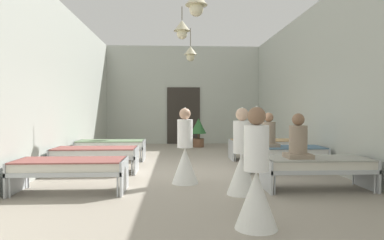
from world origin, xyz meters
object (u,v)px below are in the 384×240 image
at_px(bed_left_row_0, 70,167).
at_px(patient_seated_primary, 269,134).
at_px(bed_left_row_2, 111,145).
at_px(nurse_far_aisle, 185,156).
at_px(bed_right_row_2, 263,144).
at_px(bed_right_row_1, 283,152).
at_px(patient_seated_secondary, 298,142).
at_px(bed_right_row_0, 317,165).
at_px(nurse_near_aisle, 256,185).
at_px(nurse_mid_aisle, 242,163).
at_px(bed_left_row_1, 96,153).
at_px(potted_plant, 198,130).

height_order(bed_left_row_0, patient_seated_primary, patient_seated_primary).
xyz_separation_m(bed_left_row_2, nurse_far_aisle, (2.01, -3.17, 0.09)).
distance_m(bed_left_row_2, patient_seated_primary, 4.46).
relative_size(bed_right_row_2, nurse_far_aisle, 1.28).
height_order(bed_right_row_1, patient_seated_secondary, patient_seated_secondary).
relative_size(bed_left_row_2, nurse_far_aisle, 1.28).
height_order(bed_right_row_1, nurse_far_aisle, nurse_far_aisle).
bearing_deg(bed_right_row_0, patient_seated_secondary, -176.82).
height_order(nurse_near_aisle, patient_seated_secondary, nurse_near_aisle).
bearing_deg(bed_right_row_0, nurse_far_aisle, 165.09).
bearing_deg(nurse_far_aisle, bed_left_row_2, 109.15).
height_order(bed_left_row_0, nurse_mid_aisle, nurse_mid_aisle).
relative_size(bed_left_row_1, potted_plant, 1.71).
bearing_deg(nurse_far_aisle, bed_right_row_2, 40.14).
bearing_deg(nurse_far_aisle, patient_seated_primary, 19.69).
height_order(bed_left_row_1, bed_right_row_1, same).
height_order(bed_right_row_1, bed_left_row_2, same).
relative_size(bed_right_row_0, bed_right_row_1, 1.00).
bearing_deg(nurse_mid_aisle, bed_left_row_2, 69.51).
bearing_deg(patient_seated_secondary, bed_left_row_2, 136.47).
bearing_deg(nurse_near_aisle, bed_left_row_2, 19.77).
relative_size(bed_right_row_2, potted_plant, 1.71).
xyz_separation_m(bed_right_row_1, nurse_mid_aisle, (-1.41, -2.19, 0.09)).
xyz_separation_m(bed_left_row_2, bed_right_row_2, (4.37, 0.00, 0.00)).
xyz_separation_m(nurse_near_aisle, patient_seated_primary, (1.22, 3.91, 0.34)).
bearing_deg(bed_left_row_0, bed_left_row_1, 90.00).
height_order(nurse_mid_aisle, potted_plant, nurse_mid_aisle).
bearing_deg(bed_right_row_1, bed_right_row_2, 90.00).
distance_m(bed_left_row_1, bed_right_row_2, 4.77).
bearing_deg(bed_right_row_1, bed_left_row_0, -156.50).
relative_size(bed_right_row_0, potted_plant, 1.71).
xyz_separation_m(bed_right_row_2, patient_seated_secondary, (-0.35, -3.82, 0.43)).
bearing_deg(bed_right_row_1, nurse_mid_aisle, -122.87).
bearing_deg(bed_left_row_1, bed_right_row_2, 23.50).
relative_size(patient_seated_primary, patient_seated_secondary, 1.00).
distance_m(bed_left_row_0, nurse_far_aisle, 2.11).
relative_size(bed_left_row_2, patient_seated_primary, 2.38).
xyz_separation_m(bed_left_row_0, patient_seated_secondary, (4.02, -0.02, 0.43)).
bearing_deg(nurse_near_aisle, bed_right_row_1, -28.07).
height_order(bed_left_row_1, patient_seated_secondary, patient_seated_secondary).
bearing_deg(nurse_near_aisle, bed_right_row_0, -44.42).
bearing_deg(nurse_near_aisle, patient_seated_secondary, -37.92).
xyz_separation_m(nurse_far_aisle, patient_seated_secondary, (2.01, -0.65, 0.34)).
distance_m(nurse_near_aisle, patient_seated_secondary, 2.34).
height_order(bed_left_row_0, nurse_far_aisle, nurse_far_aisle).
bearing_deg(bed_right_row_1, patient_seated_secondary, -100.33).
bearing_deg(nurse_far_aisle, bed_left_row_0, -175.97).
bearing_deg(bed_right_row_0, bed_left_row_2, 138.99).
xyz_separation_m(bed_right_row_1, bed_left_row_2, (-4.37, 1.90, 0.00)).
bearing_deg(nurse_near_aisle, potted_plant, -5.60).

